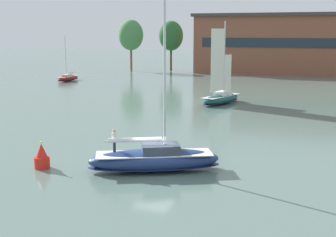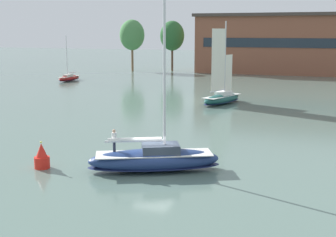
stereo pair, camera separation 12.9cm
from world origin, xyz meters
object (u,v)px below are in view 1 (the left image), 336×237
(tree_shore_center, at_px, (171,36))
(sailboat_main, at_px, (155,159))
(sailboat_moored_mid_channel, at_px, (68,78))
(sailboat_moored_near_marina, at_px, (221,97))
(channel_buoy, at_px, (42,158))
(tree_shore_left, at_px, (131,35))

(tree_shore_center, bearing_deg, sailboat_main, -72.03)
(tree_shore_center, xyz_separation_m, sailboat_main, (25.96, -80.06, -7.66))
(tree_shore_center, height_order, sailboat_moored_mid_channel, tree_shore_center)
(sailboat_moored_near_marina, distance_m, sailboat_moored_mid_channel, 39.80)
(sailboat_main, height_order, sailboat_moored_mid_channel, sailboat_main)
(sailboat_main, distance_m, channel_buoy, 8.24)
(tree_shore_center, distance_m, sailboat_main, 84.51)
(channel_buoy, bearing_deg, tree_shore_left, 109.07)
(tree_shore_left, distance_m, sailboat_moored_near_marina, 55.80)
(tree_shore_left, relative_size, sailboat_main, 0.96)
(tree_shore_left, distance_m, sailboat_moored_mid_channel, 27.18)
(tree_shore_left, distance_m, tree_shore_center, 9.84)
(tree_shore_left, height_order, sailboat_moored_near_marina, tree_shore_left)
(sailboat_moored_near_marina, distance_m, channel_buoy, 34.53)
(tree_shore_center, relative_size, channel_buoy, 6.03)
(tree_shore_left, height_order, sailboat_moored_mid_channel, tree_shore_left)
(sailboat_main, height_order, sailboat_moored_near_marina, sailboat_main)
(sailboat_main, height_order, channel_buoy, sailboat_main)
(tree_shore_center, distance_m, sailboat_moored_near_marina, 54.10)
(tree_shore_center, height_order, sailboat_main, sailboat_main)
(sailboat_main, distance_m, sailboat_moored_near_marina, 32.06)
(tree_shore_left, height_order, tree_shore_center, tree_shore_left)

